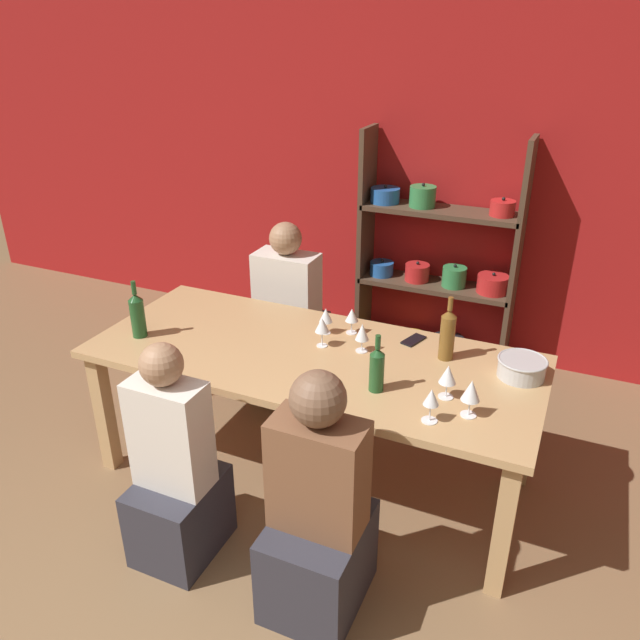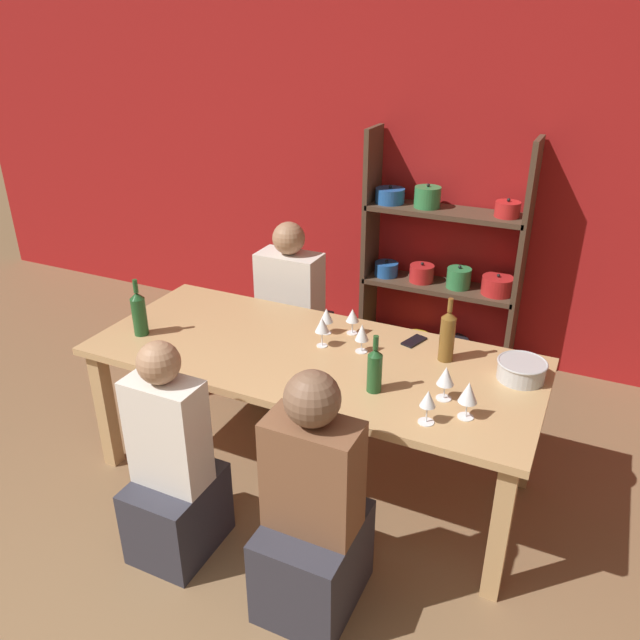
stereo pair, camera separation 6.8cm
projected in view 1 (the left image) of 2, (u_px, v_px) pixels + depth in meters
wall_back_red at (417, 173)px, 4.53m from camera, size 8.80×0.06×2.70m
shelf_unit at (434, 274)px, 4.58m from camera, size 1.14×0.30×1.69m
dining_table at (312, 368)px, 3.29m from camera, size 2.35×0.99×0.78m
mixing_bowl at (522, 367)px, 3.02m from camera, size 0.24×0.24×0.10m
wine_bottle_green at (137, 314)px, 3.38m from camera, size 0.08×0.08×0.32m
wine_bottle_dark at (377, 368)px, 2.89m from camera, size 0.07×0.07×0.29m
wine_bottle_amber at (447, 334)px, 3.15m from camera, size 0.08×0.08×0.34m
wine_glass_empty_a at (362, 332)px, 3.23m from camera, size 0.07×0.07×0.16m
wine_glass_white_a at (352, 316)px, 3.43m from camera, size 0.07×0.07×0.15m
wine_glass_empty_b at (326, 316)px, 3.42m from camera, size 0.07×0.07×0.15m
wine_glass_white_b at (448, 375)px, 2.83m from camera, size 0.08×0.08×0.17m
wine_glass_empty_c at (322, 325)px, 3.28m from camera, size 0.08×0.08×0.17m
wine_glass_red_a at (471, 391)px, 2.69m from camera, size 0.08×0.08×0.18m
wine_glass_empty_d at (431, 398)px, 2.66m from camera, size 0.07×0.07×0.16m
cell_phone at (414, 340)px, 3.38m from camera, size 0.11×0.16×0.01m
person_near_a at (176, 479)px, 2.90m from camera, size 0.35×0.44×1.13m
person_far_a at (288, 329)px, 4.29m from camera, size 0.42×0.52×1.19m
person_near_b at (318, 523)px, 2.63m from camera, size 0.39×0.48×1.17m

